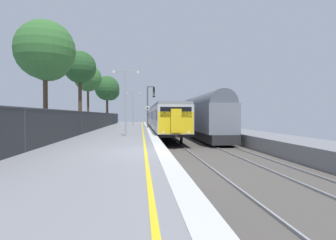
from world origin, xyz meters
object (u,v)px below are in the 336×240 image
background_tree_centre (46,53)px  background_tree_right (89,79)px  speed_limit_sign (148,114)px  platform_lamp_mid (126,96)px  freight_train_adjacent_track (195,115)px  signal_gantry (149,102)px  commuter_train_at_platform (159,117)px  platform_lamp_far (133,105)px  background_tree_left (80,68)px  background_tree_back (108,89)px

background_tree_centre → background_tree_right: 16.14m
speed_limit_sign → platform_lamp_mid: (-1.94, -12.99, 1.26)m
freight_train_adjacent_track → signal_gantry: signal_gantry is taller
commuter_train_at_platform → platform_lamp_far: platform_lamp_far is taller
signal_gantry → platform_lamp_mid: bearing=-97.7°
freight_train_adjacent_track → background_tree_left: (-13.35, -2.63, 5.19)m
freight_train_adjacent_track → platform_lamp_mid: (-7.79, -13.21, 1.45)m
background_tree_left → platform_lamp_mid: bearing=-62.3°
signal_gantry → speed_limit_sign: bearing=-95.1°
signal_gantry → commuter_train_at_platform: bearing=63.5°
speed_limit_sign → background_tree_back: 17.96m
commuter_train_at_platform → platform_lamp_far: (-3.79, 0.97, 1.78)m
commuter_train_at_platform → signal_gantry: (-1.49, -2.99, 2.15)m
background_tree_back → freight_train_adjacent_track: bearing=-52.2°
freight_train_adjacent_track → platform_lamp_far: bearing=135.3°
signal_gantry → background_tree_centre: (-8.49, -15.81, 3.02)m
platform_lamp_far → background_tree_right: bearing=-148.0°
platform_lamp_far → background_tree_back: 9.90m
speed_limit_sign → platform_lamp_mid: 13.20m
background_tree_centre → platform_lamp_mid: bearing=-10.6°
background_tree_centre → background_tree_back: (1.61, 27.98, -0.31)m
speed_limit_sign → background_tree_right: background_tree_right is taller
background_tree_back → platform_lamp_mid: bearing=-81.1°
platform_lamp_mid → background_tree_left: 12.52m
signal_gantry → platform_lamp_far: (-2.30, 3.96, -0.38)m
commuter_train_at_platform → background_tree_back: 13.35m
speed_limit_sign → platform_lamp_far: (-1.94, 7.94, 1.30)m
background_tree_centre → platform_lamp_far: bearing=72.6°
commuter_train_at_platform → background_tree_back: bearing=132.3°
platform_lamp_mid → commuter_train_at_platform: bearing=79.3°
platform_lamp_far → background_tree_right: background_tree_right is taller
signal_gantry → platform_lamp_mid: (-2.30, -16.97, -0.41)m
speed_limit_sign → freight_train_adjacent_track: bearing=2.1°
commuter_train_at_platform → freight_train_adjacent_track: freight_train_adjacent_track is taller
speed_limit_sign → platform_lamp_far: bearing=103.7°
signal_gantry → background_tree_back: size_ratio=0.65×
platform_lamp_far → background_tree_left: (-5.56, -10.35, 3.71)m
freight_train_adjacent_track → background_tree_back: size_ratio=3.17×
platform_lamp_mid → background_tree_centre: background_tree_centre is taller
signal_gantry → platform_lamp_mid: signal_gantry is taller
commuter_train_at_platform → platform_lamp_mid: (-3.79, -19.96, 1.74)m
freight_train_adjacent_track → speed_limit_sign: (-5.85, -0.22, 0.18)m
commuter_train_at_platform → speed_limit_sign: (-1.85, -6.96, 0.48)m
platform_lamp_far → background_tree_centre: size_ratio=0.57×
speed_limit_sign → background_tree_left: 9.34m
platform_lamp_far → background_tree_left: background_tree_left is taller
background_tree_right → background_tree_back: size_ratio=0.99×
background_tree_back → platform_lamp_far: bearing=-60.9°
freight_train_adjacent_track → signal_gantry: size_ratio=4.86×
signal_gantry → platform_lamp_mid: size_ratio=1.09×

